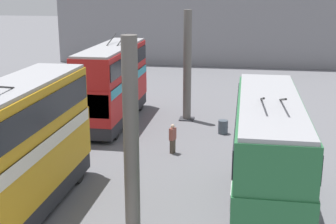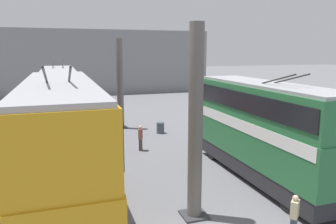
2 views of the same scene
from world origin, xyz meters
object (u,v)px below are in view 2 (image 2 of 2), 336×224
bus_right_mid (62,148)px  oil_drum (160,128)px  person_aisle_midway (141,137)px  bus_right_far (60,98)px  bus_left_far (265,125)px  person_by_left_row (294,215)px

bus_right_mid → oil_drum: (12.49, -7.44, -2.65)m
person_aisle_midway → bus_right_far: bearing=-26.2°
person_aisle_midway → oil_drum: person_aisle_midway is taller
bus_right_far → person_aisle_midway: bearing=-137.6°
bus_right_far → oil_drum: bearing=-100.2°
bus_left_far → bus_right_far: (11.97, 9.61, 0.15)m
person_aisle_midway → person_by_left_row: (-11.56, -2.69, -0.08)m
bus_right_far → person_aisle_midway: (-5.32, -4.86, -2.05)m
person_aisle_midway → oil_drum: bearing=-101.6°
bus_right_far → oil_drum: size_ratio=11.35×
bus_right_far → person_aisle_midway: size_ratio=5.83×
bus_left_far → bus_right_far: 15.35m
bus_right_mid → bus_right_far: bearing=0.0°
bus_left_far → person_by_left_row: bearing=157.3°
bus_left_far → bus_right_mid: bearing=100.9°
bus_right_far → person_by_left_row: bus_right_far is taller
bus_left_far → bus_right_mid: size_ratio=0.95×
bus_right_mid → oil_drum: bearing=-30.8°
bus_right_mid → person_by_left_row: bearing=-112.0°
bus_left_far → bus_right_far: bus_right_far is taller
bus_right_mid → oil_drum: 14.77m
bus_right_mid → bus_right_far: size_ratio=1.08×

